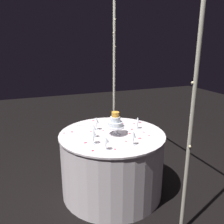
{
  "coord_description": "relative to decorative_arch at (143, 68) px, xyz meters",
  "views": [
    {
      "loc": [
        2.45,
        -0.95,
        1.82
      ],
      "look_at": [
        0.0,
        0.0,
        1.05
      ],
      "focal_mm": 37.73,
      "sensor_mm": 36.0,
      "label": 1
    }
  ],
  "objects": [
    {
      "name": "rose_petal_12",
      "position": [
        -0.54,
        -0.46,
        -0.76
      ],
      "size": [
        0.02,
        0.03,
        0.0
      ],
      "primitive_type": "ellipsoid",
      "rotation": [
        0.0,
        0.0,
        4.59
      ],
      "color": "#E02D47",
      "rests_on": "main_table"
    },
    {
      "name": "rose_petal_7",
      "position": [
        0.37,
        -0.74,
        -0.76
      ],
      "size": [
        0.04,
        0.04,
        0.0
      ],
      "primitive_type": "ellipsoid",
      "rotation": [
        0.0,
        0.0,
        2.4
      ],
      "color": "#E02D47",
      "rests_on": "main_table"
    },
    {
      "name": "rose_petal_13",
      "position": [
        -0.03,
        -0.1,
        -0.76
      ],
      "size": [
        0.04,
        0.04,
        0.0
      ],
      "primitive_type": "ellipsoid",
      "rotation": [
        0.0,
        0.0,
        2.03
      ],
      "color": "#E02D47",
      "rests_on": "main_table"
    },
    {
      "name": "wine_glass_4",
      "position": [
        -0.03,
        -0.03,
        -0.65
      ],
      "size": [
        0.06,
        0.06,
        0.15
      ],
      "color": "silver",
      "rests_on": "main_table"
    },
    {
      "name": "ground_plane",
      "position": [
        0.0,
        -0.38,
        -1.54
      ],
      "size": [
        12.0,
        12.0,
        0.0
      ],
      "primitive_type": "plane",
      "color": "black"
    },
    {
      "name": "rose_petal_0",
      "position": [
        -0.14,
        -0.61,
        -0.76
      ],
      "size": [
        0.03,
        0.03,
        0.0
      ],
      "primitive_type": "ellipsoid",
      "rotation": [
        0.0,
        0.0,
        2.51
      ],
      "color": "#E02D47",
      "rests_on": "main_table"
    },
    {
      "name": "wine_glass_0",
      "position": [
        0.39,
        -0.29,
        -0.65
      ],
      "size": [
        0.06,
        0.06,
        0.16
      ],
      "color": "silver",
      "rests_on": "main_table"
    },
    {
      "name": "wine_glass_6",
      "position": [
        -0.21,
        -0.24,
        -0.64
      ],
      "size": [
        0.06,
        0.06,
        0.17
      ],
      "color": "silver",
      "rests_on": "main_table"
    },
    {
      "name": "rose_petal_16",
      "position": [
        -0.26,
        -0.53,
        -0.76
      ],
      "size": [
        0.04,
        0.04,
        0.0
      ],
      "primitive_type": "ellipsoid",
      "rotation": [
        0.0,
        0.0,
        3.77
      ],
      "color": "#E02D47",
      "rests_on": "main_table"
    },
    {
      "name": "wine_glass_5",
      "position": [
        0.4,
        -0.6,
        -0.66
      ],
      "size": [
        0.06,
        0.06,
        0.14
      ],
      "color": "silver",
      "rests_on": "main_table"
    },
    {
      "name": "wine_glass_1",
      "position": [
        0.04,
        -0.62,
        -0.65
      ],
      "size": [
        0.06,
        0.06,
        0.15
      ],
      "color": "silver",
      "rests_on": "main_table"
    },
    {
      "name": "rose_petal_18",
      "position": [
        -0.21,
        -0.92,
        -0.76
      ],
      "size": [
        0.03,
        0.03,
        0.0
      ],
      "primitive_type": "ellipsoid",
      "rotation": [
        0.0,
        0.0,
        1.0
      ],
      "color": "#E02D47",
      "rests_on": "main_table"
    },
    {
      "name": "wine_glass_2",
      "position": [
        -0.19,
        -0.52,
        -0.64
      ],
      "size": [
        0.06,
        0.06,
        0.16
      ],
      "color": "silver",
      "rests_on": "main_table"
    },
    {
      "name": "rose_petal_3",
      "position": [
        -0.23,
        0.12,
        -0.76
      ],
      "size": [
        0.04,
        0.05,
        0.0
      ],
      "primitive_type": "ellipsoid",
      "rotation": [
        0.0,
        0.0,
        5.32
      ],
      "color": "#E02D47",
      "rests_on": "main_table"
    },
    {
      "name": "cake_knife",
      "position": [
        -0.33,
        -0.57,
        -0.76
      ],
      "size": [
        0.16,
        0.27,
        0.01
      ],
      "color": "silver",
      "rests_on": "main_table"
    },
    {
      "name": "rose_petal_6",
      "position": [
        -0.13,
        -0.45,
        -0.76
      ],
      "size": [
        0.02,
        0.03,
        0.0
      ],
      "primitive_type": "ellipsoid",
      "rotation": [
        0.0,
        0.0,
        4.96
      ],
      "color": "#E02D47",
      "rests_on": "main_table"
    },
    {
      "name": "rose_petal_5",
      "position": [
        0.11,
        -0.01,
        -0.76
      ],
      "size": [
        0.03,
        0.03,
        0.0
      ],
      "primitive_type": "ellipsoid",
      "rotation": [
        0.0,
        0.0,
        0.32
      ],
      "color": "#E02D47",
      "rests_on": "main_table"
    },
    {
      "name": "rose_petal_4",
      "position": [
        -0.22,
        0.02,
        -0.76
      ],
      "size": [
        0.03,
        0.03,
        0.0
      ],
      "primitive_type": "ellipsoid",
      "rotation": [
        0.0,
        0.0,
        1.19
      ],
      "color": "#E02D47",
      "rests_on": "main_table"
    },
    {
      "name": "wine_glass_3",
      "position": [
        0.21,
        -0.68,
        -0.65
      ],
      "size": [
        0.07,
        0.07,
        0.16
      ],
      "color": "silver",
      "rests_on": "main_table"
    },
    {
      "name": "rose_petal_8",
      "position": [
        0.23,
        -0.55,
        -0.76
      ],
      "size": [
        0.02,
        0.03,
        0.0
      ],
      "primitive_type": "ellipsoid",
      "rotation": [
        0.0,
        0.0,
        4.56
      ],
      "color": "#E02D47",
      "rests_on": "main_table"
    },
    {
      "name": "rose_petal_1",
      "position": [
        0.23,
        -0.01,
        -0.76
      ],
      "size": [
        0.03,
        0.03,
        0.0
      ],
      "primitive_type": "ellipsoid",
      "rotation": [
        0.0,
        0.0,
        2.17
      ],
      "color": "#E02D47",
      "rests_on": "main_table"
    },
    {
      "name": "rose_petal_14",
      "position": [
        0.16,
        -0.75,
        -0.76
      ],
      "size": [
        0.04,
        0.05,
        0.0
      ],
      "primitive_type": "ellipsoid",
      "rotation": [
        0.0,
        0.0,
        1.83
      ],
      "color": "#E02D47",
      "rests_on": "main_table"
    },
    {
      "name": "rose_petal_10",
      "position": [
        0.42,
        -0.52,
        -0.76
      ],
      "size": [
        0.03,
        0.03,
        0.0
      ],
      "primitive_type": "ellipsoid",
      "rotation": [
        0.0,
        0.0,
        2.83
      ],
      "color": "#E02D47",
      "rests_on": "main_table"
    },
    {
      "name": "rose_petal_17",
      "position": [
        0.26,
        -0.15,
        -0.76
      ],
      "size": [
        0.04,
        0.05,
        0.0
      ],
      "primitive_type": "ellipsoid",
      "rotation": [
        0.0,
        0.0,
        1.3
      ],
      "color": "#E02D47",
      "rests_on": "main_table"
    },
    {
      "name": "rose_petal_9",
      "position": [
        -0.28,
        -0.12,
        -0.76
      ],
      "size": [
        0.03,
        0.03,
        0.0
      ],
      "primitive_type": "ellipsoid",
      "rotation": [
        0.0,
        0.0,
        4.22
      ],
      "color": "#E02D47",
      "rests_on": "main_table"
    },
    {
      "name": "rose_petal_11",
      "position": [
        -0.22,
        -0.82,
        -0.76
      ],
      "size": [
        0.03,
        0.02,
        0.0
      ],
      "primitive_type": "ellipsoid",
      "rotation": [
        0.0,
        0.0,
        0.01
      ],
      "color": "#E02D47",
      "rests_on": "main_table"
    },
    {
      "name": "decorative_arch",
      "position": [
        0.0,
        0.0,
        0.0
      ],
      "size": [
        1.86,
        0.06,
        2.44
      ],
      "color": "#B7B29E",
      "rests_on": "ground"
    },
    {
      "name": "tiered_cake",
      "position": [
        0.05,
        -0.36,
        -0.61
      ],
      "size": [
        0.22,
        0.22,
        0.28
      ],
      "color": "silver",
      "rests_on": "main_table"
    },
    {
      "name": "rose_petal_2",
      "position": [
        0.28,
        -0.33,
        -0.76
      ],
      "size": [
        0.03,
        0.03,
        0.0
      ],
      "primitive_type": "ellipsoid",
      "rotation": [
        0.0,
        0.0,
        0.45
      ],
      "color": "#E02D47",
      "rests_on": "main_table"
    },
    {
      "name": "rose_petal_15",
      "position": [
        0.09,
        -0.19,
        -0.76
      ],
      "size": [
        0.03,
        0.03,
        0.0
      ],
      "primitive_type": "ellipsoid",
      "rotation": [
        0.0,
        0.0,
        1.87
      ],
      "color": "#E02D47",
      "rests_on": "main_table"
    },
    {
      "name": "main_table",
      "position": [
        0.0,
        -0.38,
        -1.15
      ],
      "size": [
        1.27,
        1.27,
        0.78
      ],
      "color": "white",
      "rests_on": "ground"
    }
  ]
}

